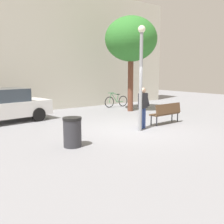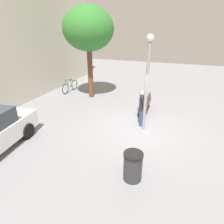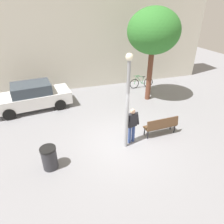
{
  "view_description": "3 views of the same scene",
  "coord_description": "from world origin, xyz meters",
  "px_view_note": "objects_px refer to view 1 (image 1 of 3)",
  "views": [
    {
      "loc": [
        -7.01,
        -7.56,
        2.31
      ],
      "look_at": [
        -0.05,
        1.57,
        0.51
      ],
      "focal_mm": 41.5,
      "sensor_mm": 36.0,
      "label": 1
    },
    {
      "loc": [
        -7.68,
        -1.61,
        4.25
      ],
      "look_at": [
        -0.4,
        1.11,
        0.75
      ],
      "focal_mm": 30.5,
      "sensor_mm": 36.0,
      "label": 2
    },
    {
      "loc": [
        -2.75,
        -6.63,
        5.48
      ],
      "look_at": [
        -0.04,
        1.8,
        0.59
      ],
      "focal_mm": 31.54,
      "sensor_mm": 36.0,
      "label": 3
    }
  ],
  "objects_px": {
    "bicycle_green": "(116,101)",
    "parked_car_white": "(2,106)",
    "lamppost": "(141,69)",
    "plaza_tree": "(131,40)",
    "trash_bin": "(72,132)",
    "person_by_lamppost": "(143,105)",
    "park_bench": "(166,112)"
  },
  "relations": [
    {
      "from": "parked_car_white",
      "to": "lamppost",
      "type": "bearing_deg",
      "value": -52.25
    },
    {
      "from": "trash_bin",
      "to": "bicycle_green",
      "type": "bearing_deg",
      "value": 43.33
    },
    {
      "from": "person_by_lamppost",
      "to": "lamppost",
      "type": "bearing_deg",
      "value": -148.8
    },
    {
      "from": "person_by_lamppost",
      "to": "trash_bin",
      "type": "relative_size",
      "value": 1.81
    },
    {
      "from": "lamppost",
      "to": "person_by_lamppost",
      "type": "xyz_separation_m",
      "value": [
        0.34,
        0.21,
        -1.43
      ]
    },
    {
      "from": "plaza_tree",
      "to": "parked_car_white",
      "type": "distance_m",
      "value": 7.79
    },
    {
      "from": "person_by_lamppost",
      "to": "parked_car_white",
      "type": "xyz_separation_m",
      "value": [
        -4.2,
        4.77,
        -0.19
      ]
    },
    {
      "from": "lamppost",
      "to": "parked_car_white",
      "type": "bearing_deg",
      "value": 127.75
    },
    {
      "from": "lamppost",
      "to": "trash_bin",
      "type": "height_order",
      "value": "lamppost"
    },
    {
      "from": "park_bench",
      "to": "parked_car_white",
      "type": "bearing_deg",
      "value": 140.66
    },
    {
      "from": "park_bench",
      "to": "plaza_tree",
      "type": "xyz_separation_m",
      "value": [
        1.26,
        3.86,
        3.56
      ]
    },
    {
      "from": "parked_car_white",
      "to": "trash_bin",
      "type": "height_order",
      "value": "parked_car_white"
    },
    {
      "from": "plaza_tree",
      "to": "bicycle_green",
      "type": "distance_m",
      "value": 4.2
    },
    {
      "from": "park_bench",
      "to": "trash_bin",
      "type": "height_order",
      "value": "trash_bin"
    },
    {
      "from": "lamppost",
      "to": "trash_bin",
      "type": "distance_m",
      "value": 3.73
    },
    {
      "from": "plaza_tree",
      "to": "person_by_lamppost",
      "type": "bearing_deg",
      "value": -125.32
    },
    {
      "from": "bicycle_green",
      "to": "parked_car_white",
      "type": "relative_size",
      "value": 0.41
    },
    {
      "from": "person_by_lamppost",
      "to": "plaza_tree",
      "type": "bearing_deg",
      "value": 54.68
    },
    {
      "from": "bicycle_green",
      "to": "lamppost",
      "type": "bearing_deg",
      "value": -120.57
    },
    {
      "from": "lamppost",
      "to": "plaza_tree",
      "type": "relative_size",
      "value": 0.74
    },
    {
      "from": "parked_car_white",
      "to": "trash_bin",
      "type": "distance_m",
      "value": 5.35
    },
    {
      "from": "trash_bin",
      "to": "lamppost",
      "type": "bearing_deg",
      "value": 5.83
    },
    {
      "from": "plaza_tree",
      "to": "trash_bin",
      "type": "distance_m",
      "value": 8.55
    },
    {
      "from": "lamppost",
      "to": "park_bench",
      "type": "distance_m",
      "value": 2.64
    },
    {
      "from": "plaza_tree",
      "to": "park_bench",
      "type": "bearing_deg",
      "value": -108.14
    },
    {
      "from": "person_by_lamppost",
      "to": "plaza_tree",
      "type": "relative_size",
      "value": 0.31
    },
    {
      "from": "lamppost",
      "to": "plaza_tree",
      "type": "height_order",
      "value": "plaza_tree"
    },
    {
      "from": "park_bench",
      "to": "plaza_tree",
      "type": "height_order",
      "value": "plaza_tree"
    },
    {
      "from": "parked_car_white",
      "to": "trash_bin",
      "type": "relative_size",
      "value": 4.74
    },
    {
      "from": "person_by_lamppost",
      "to": "trash_bin",
      "type": "height_order",
      "value": "person_by_lamppost"
    },
    {
      "from": "park_bench",
      "to": "parked_car_white",
      "type": "xyz_separation_m",
      "value": [
        -5.72,
        4.69,
        0.23
      ]
    },
    {
      "from": "lamppost",
      "to": "bicycle_green",
      "type": "height_order",
      "value": "lamppost"
    }
  ]
}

